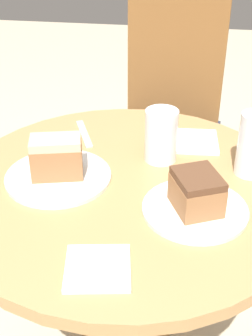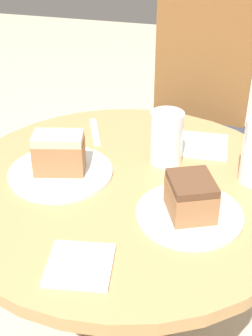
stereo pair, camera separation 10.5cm
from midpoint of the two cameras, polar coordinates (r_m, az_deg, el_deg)
table at (r=1.17m, az=2.61°, el=-8.25°), size 0.81×0.81×0.72m
chair at (r=1.87m, az=9.53°, el=5.86°), size 0.46×0.46×1.00m
plate_near at (r=1.11m, az=-5.30°, el=-0.62°), size 0.25×0.25×0.01m
plate_far at (r=0.99m, az=10.78°, el=-5.65°), size 0.22×0.22×0.01m
cake_slice_near at (r=1.08m, az=-5.43°, el=1.74°), size 0.13×0.09×0.10m
cake_slice_far at (r=0.96m, az=11.04°, el=-3.52°), size 0.12×0.13×0.08m
glass_lemonade at (r=1.14m, az=7.59°, el=3.31°), size 0.08×0.08×0.13m
napkin_stack at (r=1.24m, az=11.67°, el=2.66°), size 0.14×0.14×0.01m
spoon at (r=1.29m, az=-1.47°, el=4.39°), size 0.08×0.15×0.00m
napkin_side at (r=0.86m, az=-2.09°, el=-11.86°), size 0.13×0.13×0.01m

